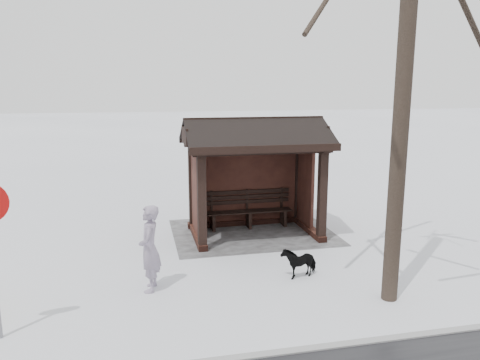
{
  "coord_description": "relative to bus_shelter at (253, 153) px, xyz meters",
  "views": [
    {
      "loc": [
        2.93,
        11.43,
        3.86
      ],
      "look_at": [
        0.56,
        0.8,
        1.66
      ],
      "focal_mm": 35.0,
      "sensor_mm": 36.0,
      "label": 1
    }
  ],
  "objects": [
    {
      "name": "ground",
      "position": [
        0.0,
        0.16,
        -2.17
      ],
      "size": [
        120.0,
        120.0,
        0.0
      ],
      "primitive_type": "plane",
      "color": "white",
      "rests_on": "ground"
    },
    {
      "name": "dog",
      "position": [
        -0.23,
        2.99,
        -1.85
      ],
      "size": [
        0.8,
        0.53,
        0.62
      ],
      "primitive_type": "imported",
      "rotation": [
        0.0,
        0.0,
        1.85
      ],
      "color": "black",
      "rests_on": "ground"
    },
    {
      "name": "kerb",
      "position": [
        0.0,
        5.66,
        -2.16
      ],
      "size": [
        120.0,
        0.15,
        0.06
      ],
      "primitive_type": "cube",
      "color": "gray",
      "rests_on": "ground"
    },
    {
      "name": "bus_shelter",
      "position": [
        0.0,
        0.0,
        0.0
      ],
      "size": [
        3.6,
        2.4,
        3.09
      ],
      "color": "#341812",
      "rests_on": "ground"
    },
    {
      "name": "trampled_patch",
      "position": [
        0.0,
        -0.04,
        -2.16
      ],
      "size": [
        4.2,
        3.2,
        0.02
      ],
      "primitive_type": "cube",
      "color": "gray",
      "rests_on": "ground"
    },
    {
      "name": "pedestrian",
      "position": [
        2.77,
        3.01,
        -1.33
      ],
      "size": [
        0.49,
        0.66,
        1.67
      ],
      "primitive_type": "imported",
      "rotation": [
        0.0,
        0.0,
        1.41
      ],
      "color": "gray",
      "rests_on": "ground"
    }
  ]
}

